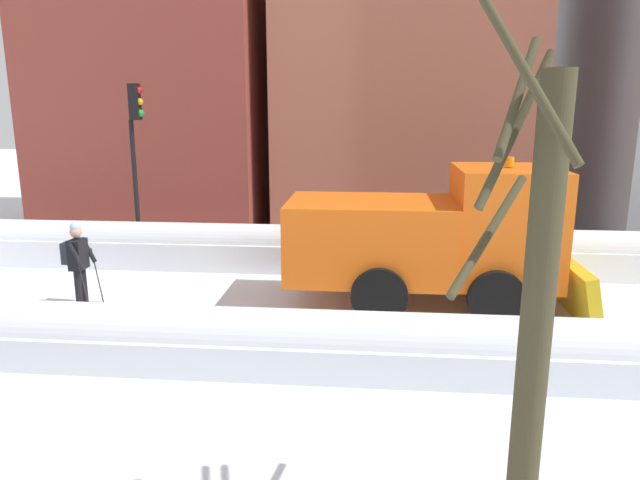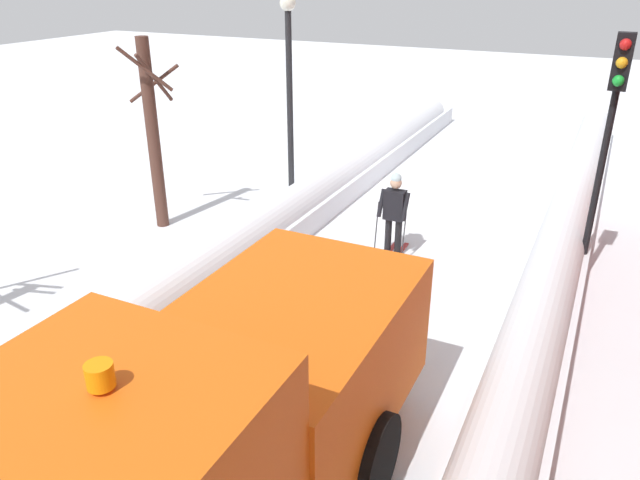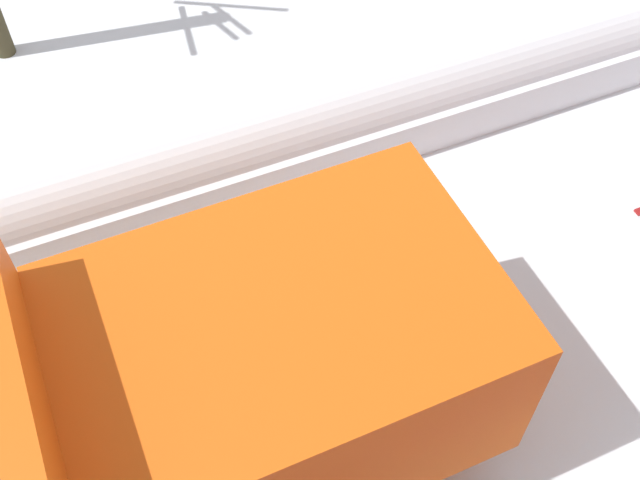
{
  "view_description": "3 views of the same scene",
  "coord_description": "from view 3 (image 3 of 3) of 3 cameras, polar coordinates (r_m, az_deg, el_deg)",
  "views": [
    {
      "loc": [
        11.39,
        10.34,
        4.15
      ],
      "look_at": [
        -0.19,
        9.27,
        1.41
      ],
      "focal_mm": 32.78,
      "sensor_mm": 36.0,
      "label": 1
    },
    {
      "loc": [
        -3.33,
        15.4,
        5.59
      ],
      "look_at": [
        0.74,
        7.03,
        1.36
      ],
      "focal_mm": 34.04,
      "sensor_mm": 36.0,
      "label": 2
    },
    {
      "loc": [
        -3.5,
        11.29,
        6.98
      ],
      "look_at": [
        0.74,
        9.43,
        1.17
      ],
      "focal_mm": 43.78,
      "sensor_mm": 36.0,
      "label": 3
    }
  ],
  "objects": [
    {
      "name": "plow_truck",
      "position": [
        6.29,
        -14.24,
        -12.51
      ],
      "size": [
        3.2,
        5.98,
        3.12
      ],
      "color": "orange",
      "rests_on": "ground"
    },
    {
      "name": "snowbank_right",
      "position": [
        9.23,
        -8.61,
        5.51
      ],
      "size": [
        1.1,
        36.0,
        1.0
      ],
      "color": "white",
      "rests_on": "ground"
    },
    {
      "name": "ground_plane",
      "position": [
        7.92,
        -1.64,
        -10.43
      ],
      "size": [
        80.0,
        80.0,
        0.0
      ],
      "primitive_type": "plane",
      "color": "white"
    }
  ]
}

